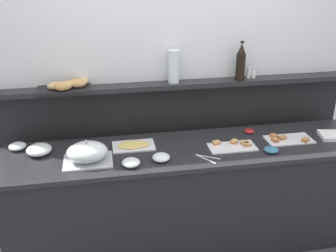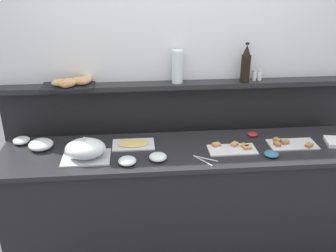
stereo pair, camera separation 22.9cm
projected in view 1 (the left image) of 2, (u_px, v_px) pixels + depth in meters
ground_plane at (173, 200)px, 3.81m from camera, size 12.00×12.00×0.00m
buffet_counter at (187, 197)px, 3.08m from camera, size 2.78×0.62×0.89m
back_ledge_unit at (176, 145)px, 3.43m from camera, size 2.94×0.22×1.28m
sandwich_platter_front at (233, 146)px, 2.91m from camera, size 0.36×0.17×0.04m
sandwich_platter_side at (288, 139)px, 3.02m from camera, size 0.36×0.19×0.04m
cold_cuts_platter at (134, 145)px, 2.92m from camera, size 0.32×0.19×0.02m
serving_cloche at (87, 153)px, 2.68m from camera, size 0.34×0.24×0.17m
glass_bowl_large at (161, 158)px, 2.72m from camera, size 0.13×0.13×0.05m
glass_bowl_medium at (39, 150)px, 2.80m from camera, size 0.18×0.18×0.07m
glass_bowl_small at (131, 163)px, 2.65m from camera, size 0.13×0.13×0.05m
glass_bowl_extra at (18, 147)px, 2.87m from camera, size 0.13×0.13×0.05m
condiment_bowl_red at (271, 150)px, 2.84m from camera, size 0.11×0.11×0.04m
condiment_bowl_teal at (249, 131)px, 3.14m from camera, size 0.08×0.08×0.03m
serving_tongs at (206, 158)px, 2.75m from camera, size 0.16×0.16×0.01m
napkin_stack at (331, 136)px, 3.06m from camera, size 0.20×0.20×0.03m
wine_bottle_dark at (241, 63)px, 3.10m from camera, size 0.08×0.08×0.32m
salt_shaker at (249, 73)px, 3.18m from camera, size 0.03×0.03×0.09m
pepper_shaker at (254, 73)px, 3.19m from camera, size 0.03×0.03×0.09m
bread_basket at (67, 85)px, 2.92m from camera, size 0.40×0.29×0.08m
water_carafe at (174, 66)px, 3.04m from camera, size 0.09×0.09×0.26m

